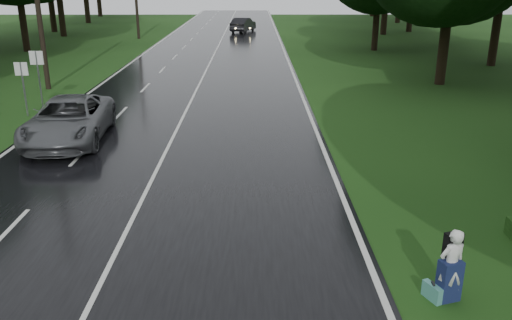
{
  "coord_description": "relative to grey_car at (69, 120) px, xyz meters",
  "views": [
    {
      "loc": [
        3.22,
        -10.1,
        6.15
      ],
      "look_at": [
        3.28,
        4.34,
        1.1
      ],
      "focal_mm": 37.24,
      "sensor_mm": 36.0,
      "label": 1
    }
  ],
  "objects": [
    {
      "name": "tree_left_f",
      "position": [
        -13.0,
        37.67,
        -0.86
      ],
      "size": [
        10.28,
        10.28,
        16.06
      ],
      "primitive_type": null,
      "color": "black",
      "rests_on": "ground"
    },
    {
      "name": "tree_left_e",
      "position": [
        -12.15,
        25.9,
        -0.86
      ],
      "size": [
        9.56,
        9.56,
        14.94
      ],
      "primitive_type": null,
      "color": "black",
      "rests_on": "ground"
    },
    {
      "name": "lane_center",
      "position": [
        3.93,
        10.25,
        -0.82
      ],
      "size": [
        0.12,
        140.0,
        0.01
      ],
      "primitive_type": "cube",
      "color": "silver",
      "rests_on": "road"
    },
    {
      "name": "tree_right_e",
      "position": [
        17.54,
        26.43,
        -0.86
      ],
      "size": [
        7.86,
        7.86,
        12.29
      ],
      "primitive_type": null,
      "color": "black",
      "rests_on": "ground"
    },
    {
      "name": "road",
      "position": [
        3.93,
        10.25,
        -0.84
      ],
      "size": [
        12.0,
        140.0,
        0.04
      ],
      "primitive_type": "cube",
      "color": "black",
      "rests_on": "ground"
    },
    {
      "name": "far_car",
      "position": [
        5.96,
        41.81,
        -0.04
      ],
      "size": [
        2.95,
        5.04,
        1.57
      ],
      "primitive_type": "imported",
      "rotation": [
        0.0,
        0.0,
        2.85
      ],
      "color": "black",
      "rests_on": "road"
    },
    {
      "name": "ground",
      "position": [
        3.93,
        -9.75,
        -0.86
      ],
      "size": [
        160.0,
        160.0,
        0.0
      ],
      "primitive_type": "plane",
      "color": "#1D4313",
      "rests_on": "ground"
    },
    {
      "name": "hitchhiker",
      "position": [
        11.01,
        -10.73,
        -0.14
      ],
      "size": [
        0.65,
        0.62,
        1.55
      ],
      "color": "silver",
      "rests_on": "ground"
    },
    {
      "name": "suitcase",
      "position": [
        10.7,
        -10.75,
        -0.69
      ],
      "size": [
        0.31,
        0.49,
        0.34
      ],
      "primitive_type": "cube",
      "rotation": [
        0.0,
        0.0,
        0.4
      ],
      "color": "teal",
      "rests_on": "ground"
    },
    {
      "name": "road_sign_a",
      "position": [
        -3.27,
        3.94,
        -0.86
      ],
      "size": [
        0.59,
        0.1,
        2.47
      ],
      "primitive_type": null,
      "color": "white",
      "rests_on": "ground"
    },
    {
      "name": "utility_pole_far",
      "position": [
        -4.57,
        35.37,
        -0.86
      ],
      "size": [
        1.8,
        0.28,
        9.33
      ],
      "primitive_type": null,
      "color": "black",
      "rests_on": "ground"
    },
    {
      "name": "tree_right_f",
      "position": [
        21.29,
        39.29,
        -0.86
      ],
      "size": [
        9.44,
        9.44,
        14.74
      ],
      "primitive_type": null,
      "color": "black",
      "rests_on": "ground"
    },
    {
      "name": "road_sign_b",
      "position": [
        -3.27,
        5.78,
        -0.86
      ],
      "size": [
        0.65,
        0.1,
        2.72
      ],
      "primitive_type": null,
      "color": "white",
      "rests_on": "ground"
    },
    {
      "name": "tree_right_d",
      "position": [
        18.21,
        11.41,
        -0.86
      ],
      "size": [
        8.67,
        8.67,
        13.54
      ],
      "primitive_type": null,
      "color": "black",
      "rests_on": "ground"
    },
    {
      "name": "utility_pole_mid",
      "position": [
        -4.57,
        10.12,
        -0.86
      ],
      "size": [
        1.8,
        0.28,
        10.95
      ],
      "primitive_type": null,
      "color": "black",
      "rests_on": "ground"
    },
    {
      "name": "grey_car",
      "position": [
        0.0,
        0.0,
        0.0
      ],
      "size": [
        3.17,
        6.1,
        1.64
      ],
      "primitive_type": "imported",
      "rotation": [
        0.0,
        0.0,
        0.08
      ],
      "color": "#57595C",
      "rests_on": "road"
    }
  ]
}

